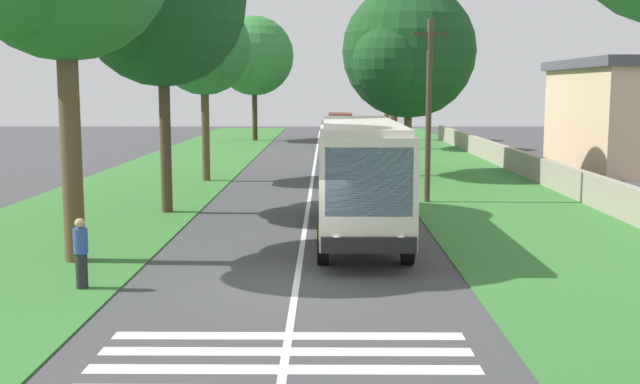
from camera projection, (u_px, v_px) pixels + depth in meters
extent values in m
plane|color=#424244|center=(296.00, 284.00, 18.87)|extent=(160.00, 160.00, 0.00)
cube|color=#387533|center=(123.00, 197.00, 33.80)|extent=(120.00, 8.00, 0.04)
cube|color=#387533|center=(496.00, 198.00, 33.67)|extent=(120.00, 8.00, 0.04)
cube|color=silver|center=(309.00, 198.00, 33.74)|extent=(110.00, 0.16, 0.01)
cube|color=silver|center=(360.00, 172.00, 24.62)|extent=(11.00, 2.50, 2.90)
cube|color=slate|center=(359.00, 155.00, 24.84)|extent=(9.68, 2.54, 0.85)
cube|color=slate|center=(369.00, 182.00, 19.16)|extent=(0.08, 2.20, 1.74)
cube|color=#B29E19|center=(359.00, 203.00, 24.75)|extent=(10.78, 2.53, 0.36)
cube|color=silver|center=(360.00, 124.00, 24.41)|extent=(10.56, 2.30, 0.18)
cube|color=black|center=(369.00, 245.00, 19.25)|extent=(0.16, 2.40, 0.40)
sphere|color=#F2EDCC|center=(337.00, 240.00, 19.30)|extent=(0.24, 0.24, 0.24)
sphere|color=#F2EDCC|center=(401.00, 240.00, 19.29)|extent=(0.24, 0.24, 0.24)
cylinder|color=black|center=(323.00, 244.00, 20.97)|extent=(1.10, 0.32, 1.10)
cylinder|color=black|center=(324.00, 204.00, 28.30)|extent=(1.10, 0.32, 1.10)
cylinder|color=black|center=(407.00, 244.00, 20.95)|extent=(1.10, 0.32, 1.10)
cylinder|color=black|center=(386.00, 204.00, 28.28)|extent=(1.10, 0.32, 1.10)
cube|color=silver|center=(283.00, 369.00, 13.12)|extent=(0.45, 6.80, 0.01)
cube|color=silver|center=(286.00, 351.00, 14.01)|extent=(0.45, 6.80, 0.01)
cube|color=silver|center=(288.00, 336.00, 14.90)|extent=(0.45, 6.80, 0.01)
cube|color=navy|center=(344.00, 168.00, 41.50)|extent=(4.30, 1.75, 0.70)
cube|color=slate|center=(344.00, 157.00, 41.32)|extent=(2.00, 1.61, 0.55)
cylinder|color=black|center=(330.00, 174.00, 40.19)|extent=(0.64, 0.22, 0.64)
cylinder|color=black|center=(329.00, 169.00, 42.87)|extent=(0.64, 0.22, 0.64)
cylinder|color=black|center=(359.00, 174.00, 40.18)|extent=(0.64, 0.22, 0.64)
cylinder|color=black|center=(357.00, 169.00, 42.86)|extent=(0.64, 0.22, 0.64)
cube|color=gray|center=(342.00, 156.00, 48.68)|extent=(4.30, 1.75, 0.70)
cube|color=slate|center=(343.00, 147.00, 48.49)|extent=(2.00, 1.61, 0.55)
cylinder|color=black|center=(330.00, 161.00, 47.37)|extent=(0.64, 0.22, 0.64)
cylinder|color=black|center=(330.00, 158.00, 50.05)|extent=(0.64, 0.22, 0.64)
cylinder|color=black|center=(356.00, 161.00, 47.36)|extent=(0.64, 0.22, 0.64)
cylinder|color=black|center=(354.00, 158.00, 50.03)|extent=(0.64, 0.22, 0.64)
cube|color=silver|center=(344.00, 147.00, 56.72)|extent=(4.30, 1.75, 0.70)
cube|color=slate|center=(344.00, 138.00, 56.54)|extent=(2.00, 1.61, 0.55)
cylinder|color=black|center=(334.00, 151.00, 55.42)|extent=(0.64, 0.22, 0.64)
cylinder|color=black|center=(333.00, 148.00, 58.09)|extent=(0.64, 0.22, 0.64)
cylinder|color=black|center=(355.00, 151.00, 55.40)|extent=(0.64, 0.22, 0.64)
cylinder|color=black|center=(354.00, 148.00, 58.08)|extent=(0.64, 0.22, 0.64)
cube|color=#145933|center=(338.00, 142.00, 62.27)|extent=(4.30, 1.75, 0.70)
cube|color=slate|center=(338.00, 134.00, 62.08)|extent=(2.00, 1.61, 0.55)
cylinder|color=black|center=(328.00, 145.00, 60.96)|extent=(0.64, 0.22, 0.64)
cylinder|color=black|center=(328.00, 143.00, 63.64)|extent=(0.64, 0.22, 0.64)
cylinder|color=black|center=(348.00, 145.00, 60.95)|extent=(0.64, 0.22, 0.64)
cylinder|color=black|center=(347.00, 143.00, 63.63)|extent=(0.64, 0.22, 0.64)
cube|color=#CC4C33|center=(340.00, 125.00, 71.39)|extent=(6.00, 2.10, 2.10)
cube|color=slate|center=(340.00, 120.00, 71.54)|extent=(5.04, 2.13, 0.70)
cube|color=slate|center=(341.00, 124.00, 68.42)|extent=(0.06, 1.76, 1.18)
cylinder|color=black|center=(330.00, 138.00, 69.66)|extent=(0.76, 0.24, 0.76)
cylinder|color=black|center=(330.00, 135.00, 73.43)|extent=(0.76, 0.24, 0.76)
cylinder|color=black|center=(351.00, 138.00, 69.65)|extent=(0.76, 0.24, 0.76)
cylinder|color=black|center=(350.00, 135.00, 73.41)|extent=(0.76, 0.24, 0.76)
cylinder|color=#3D2D1E|center=(255.00, 109.00, 70.88)|extent=(0.47, 0.47, 5.74)
sphere|color=#337A38|center=(254.00, 56.00, 70.23)|extent=(7.23, 7.23, 7.23)
sphere|color=#337A38|center=(256.00, 63.00, 72.45)|extent=(4.32, 4.32, 4.32)
sphere|color=#337A38|center=(240.00, 61.00, 68.52)|extent=(4.36, 4.36, 4.36)
cylinder|color=brown|center=(71.00, 139.00, 20.82)|extent=(0.56, 0.56, 6.74)
cylinder|color=brown|center=(205.00, 128.00, 39.58)|extent=(0.41, 0.41, 5.48)
sphere|color=#337A38|center=(204.00, 47.00, 39.04)|extent=(4.81, 4.81, 4.81)
sphere|color=#337A38|center=(208.00, 56.00, 40.51)|extent=(2.74, 2.74, 2.74)
sphere|color=#337A38|center=(186.00, 54.00, 37.90)|extent=(3.26, 3.26, 3.26)
cylinder|color=#4C3826|center=(165.00, 131.00, 29.31)|extent=(0.43, 0.43, 6.21)
sphere|color=#19471E|center=(162.00, 1.00, 28.66)|extent=(6.34, 6.34, 6.34)
sphere|color=#19471E|center=(172.00, 19.00, 30.61)|extent=(4.09, 4.09, 4.09)
sphere|color=#19471E|center=(126.00, 10.00, 27.16)|extent=(3.64, 3.64, 3.64)
cylinder|color=brown|center=(408.00, 132.00, 41.79)|extent=(0.42, 0.42, 4.77)
sphere|color=#19471E|center=(409.00, 51.00, 41.21)|extent=(7.18, 7.18, 7.18)
sphere|color=#19471E|center=(405.00, 62.00, 43.42)|extent=(4.53, 4.53, 4.53)
sphere|color=#19471E|center=(392.00, 60.00, 39.51)|extent=(4.03, 4.03, 4.03)
cylinder|color=#4C3826|center=(394.00, 111.00, 60.66)|extent=(0.59, 0.59, 5.91)
sphere|color=#337A38|center=(395.00, 55.00, 60.07)|extent=(5.31, 5.31, 5.31)
sphere|color=#337A38|center=(393.00, 61.00, 61.70)|extent=(3.61, 3.61, 3.61)
sphere|color=#337A38|center=(386.00, 59.00, 58.81)|extent=(3.66, 3.66, 3.66)
cylinder|color=brown|center=(387.00, 105.00, 71.42)|extent=(0.49, 0.49, 6.45)
sphere|color=#1E5623|center=(388.00, 57.00, 70.82)|extent=(4.47, 4.47, 4.47)
sphere|color=#1E5623|center=(386.00, 61.00, 72.20)|extent=(3.30, 3.30, 3.30)
sphere|color=#1E5623|center=(381.00, 60.00, 69.76)|extent=(2.64, 2.64, 2.64)
cylinder|color=#473828|center=(429.00, 112.00, 31.89)|extent=(0.24, 0.24, 7.55)
cube|color=#3D3326|center=(430.00, 34.00, 31.47)|extent=(0.12, 1.40, 0.12)
cube|color=#9E937F|center=(543.00, 171.00, 38.51)|extent=(70.00, 0.40, 1.28)
cube|color=beige|center=(635.00, 119.00, 45.60)|extent=(11.79, 7.35, 5.94)
cube|color=#4C4C56|center=(638.00, 64.00, 45.17)|extent=(12.39, 7.95, 0.56)
cylinder|color=#26262D|center=(82.00, 271.00, 18.27)|extent=(0.28, 0.28, 0.85)
cylinder|color=#334C99|center=(80.00, 241.00, 18.18)|extent=(0.34, 0.34, 0.60)
sphere|color=tan|center=(80.00, 223.00, 18.12)|extent=(0.24, 0.24, 0.24)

